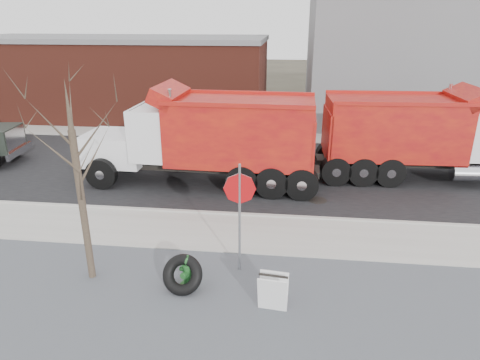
# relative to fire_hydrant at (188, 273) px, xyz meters

# --- Properties ---
(ground) EXTENTS (120.00, 120.00, 0.00)m
(ground) POSITION_rel_fire_hydrant_xyz_m (0.56, 2.71, -0.41)
(ground) COLOR #383328
(ground) RESTS_ON ground
(gravel_verge) EXTENTS (60.00, 5.00, 0.03)m
(gravel_verge) POSITION_rel_fire_hydrant_xyz_m (0.56, -0.79, -0.40)
(gravel_verge) COLOR slate
(gravel_verge) RESTS_ON ground
(sidewalk) EXTENTS (60.00, 2.50, 0.06)m
(sidewalk) POSITION_rel_fire_hydrant_xyz_m (0.56, 2.96, -0.38)
(sidewalk) COLOR #9E9B93
(sidewalk) RESTS_ON ground
(curb) EXTENTS (60.00, 0.15, 0.11)m
(curb) POSITION_rel_fire_hydrant_xyz_m (0.56, 4.26, -0.36)
(curb) COLOR #9E9B93
(curb) RESTS_ON ground
(road) EXTENTS (60.00, 9.40, 0.02)m
(road) POSITION_rel_fire_hydrant_xyz_m (0.56, 9.01, -0.40)
(road) COLOR black
(road) RESTS_ON ground
(far_sidewalk) EXTENTS (60.00, 2.00, 0.06)m
(far_sidewalk) POSITION_rel_fire_hydrant_xyz_m (0.56, 14.71, -0.38)
(far_sidewalk) COLOR #9E9B93
(far_sidewalk) RESTS_ON ground
(building_grey) EXTENTS (12.00, 10.00, 8.00)m
(building_grey) POSITION_rel_fire_hydrant_xyz_m (9.56, 20.71, 3.59)
(building_grey) COLOR slate
(building_grey) RESTS_ON ground
(building_brick) EXTENTS (20.20, 8.20, 5.30)m
(building_brick) POSITION_rel_fire_hydrant_xyz_m (-9.44, 19.71, 2.24)
(building_brick) COLOR maroon
(building_brick) RESTS_ON ground
(bare_tree) EXTENTS (3.20, 3.20, 5.20)m
(bare_tree) POSITION_rel_fire_hydrant_xyz_m (-2.64, 0.11, 2.88)
(bare_tree) COLOR #382D23
(bare_tree) RESTS_ON ground
(fire_hydrant) EXTENTS (0.51, 0.50, 0.90)m
(fire_hydrant) POSITION_rel_fire_hydrant_xyz_m (0.00, 0.00, 0.00)
(fire_hydrant) COLOR #296C33
(fire_hydrant) RESTS_ON ground
(truck_tire) EXTENTS (1.12, 0.93, 1.01)m
(truck_tire) POSITION_rel_fire_hydrant_xyz_m (-0.11, -0.17, 0.04)
(truck_tire) COLOR black
(truck_tire) RESTS_ON ground
(stop_sign) EXTENTS (0.83, 0.10, 3.06)m
(stop_sign) POSITION_rel_fire_hydrant_xyz_m (1.20, 0.90, 1.65)
(stop_sign) COLOR gray
(stop_sign) RESTS_ON ground
(sandwich_board) EXTENTS (0.72, 0.50, 0.94)m
(sandwich_board) POSITION_rel_fire_hydrant_xyz_m (2.17, -0.70, 0.09)
(sandwich_board) COLOR white
(sandwich_board) RESTS_ON ground
(dump_truck_red_a) EXTENTS (9.64, 3.01, 3.84)m
(dump_truck_red_a) POSITION_rel_fire_hydrant_xyz_m (7.95, 8.90, 1.54)
(dump_truck_red_a) COLOR black
(dump_truck_red_a) RESTS_ON ground
(dump_truck_red_b) EXTENTS (9.62, 3.00, 4.00)m
(dump_truck_red_b) POSITION_rel_fire_hydrant_xyz_m (-0.78, 7.22, 1.62)
(dump_truck_red_b) COLOR black
(dump_truck_red_b) RESTS_ON ground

